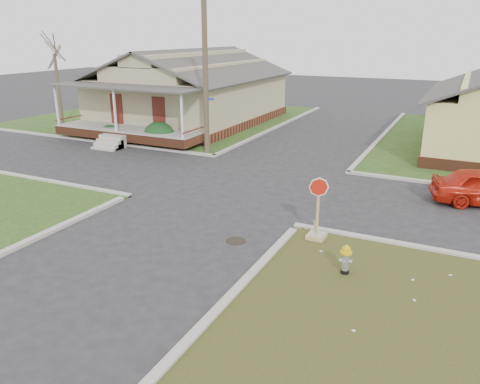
% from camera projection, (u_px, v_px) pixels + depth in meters
% --- Properties ---
extents(ground, '(120.00, 120.00, 0.00)m').
position_uv_depth(ground, '(185.00, 224.00, 16.18)').
color(ground, '#252527').
rests_on(ground, ground).
extents(verge_far_left, '(19.00, 19.00, 0.05)m').
position_uv_depth(verge_far_left, '(168.00, 117.00, 36.88)').
color(verge_far_left, '#234117').
rests_on(verge_far_left, ground).
extents(curbs, '(80.00, 40.00, 0.12)m').
position_uv_depth(curbs, '(247.00, 184.00, 20.44)').
color(curbs, '#ACA79B').
rests_on(curbs, ground).
extents(manhole, '(0.64, 0.64, 0.01)m').
position_uv_depth(manhole, '(236.00, 241.00, 14.84)').
color(manhole, black).
rests_on(manhole, ground).
extents(corner_house, '(10.10, 15.50, 5.30)m').
position_uv_depth(corner_house, '(190.00, 91.00, 33.80)').
color(corner_house, brown).
rests_on(corner_house, ground).
extents(utility_pole, '(1.80, 0.28, 9.00)m').
position_uv_depth(utility_pole, '(205.00, 66.00, 24.00)').
color(utility_pole, '#483A2A').
rests_on(utility_pole, ground).
extents(tree_far_left, '(0.22, 0.22, 4.90)m').
position_uv_depth(tree_far_left, '(59.00, 89.00, 33.04)').
color(tree_far_left, '#483A2A').
rests_on(tree_far_left, verge_far_left).
extents(fire_hydrant, '(0.31, 0.31, 0.84)m').
position_uv_depth(fire_hydrant, '(346.00, 258.00, 12.60)').
color(fire_hydrant, black).
rests_on(fire_hydrant, ground).
extents(stop_sign, '(0.58, 0.56, 2.03)m').
position_uv_depth(stop_sign, '(317.00, 225.00, 14.79)').
color(stop_sign, tan).
rests_on(stop_sign, ground).
extents(hedge_left, '(1.27, 1.04, 0.97)m').
position_uv_depth(hedge_left, '(109.00, 132.00, 28.67)').
color(hedge_left, '#143717').
rests_on(hedge_left, verge_far_left).
extents(hedge_right, '(1.65, 1.35, 1.26)m').
position_uv_depth(hedge_right, '(159.00, 134.00, 27.22)').
color(hedge_right, '#143717').
rests_on(hedge_right, verge_far_left).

